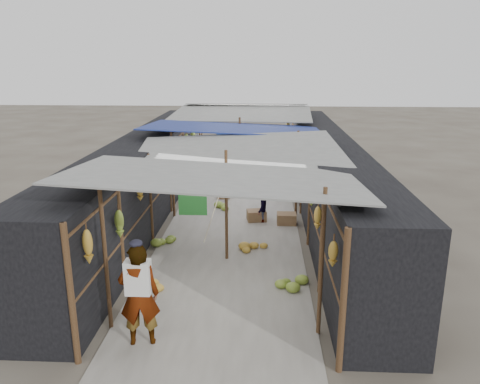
% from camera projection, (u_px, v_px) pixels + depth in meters
% --- Properties ---
extents(ground, '(80.00, 80.00, 0.00)m').
position_uv_depth(ground, '(214.00, 330.00, 8.10)').
color(ground, '#6B6356').
rests_on(ground, ground).
extents(aisle_slab, '(3.60, 16.00, 0.02)m').
position_uv_depth(aisle_slab, '(236.00, 212.00, 14.34)').
color(aisle_slab, '#9E998E').
rests_on(aisle_slab, ground).
extents(stall_left, '(1.40, 15.00, 2.30)m').
position_uv_depth(stall_left, '(147.00, 175.00, 14.16)').
color(stall_left, black).
rests_on(stall_left, ground).
extents(stall_right, '(1.40, 15.00, 2.30)m').
position_uv_depth(stall_right, '(326.00, 177.00, 13.90)').
color(stall_right, black).
rests_on(stall_right, ground).
extents(crate_near, '(0.60, 0.51, 0.32)m').
position_uv_depth(crate_near, '(257.00, 216.00, 13.53)').
color(crate_near, brown).
rests_on(crate_near, ground).
extents(crate_mid, '(0.54, 0.43, 0.32)m').
position_uv_depth(crate_mid, '(286.00, 219.00, 13.25)').
color(crate_mid, brown).
rests_on(crate_mid, ground).
extents(crate_back, '(0.43, 0.36, 0.26)m').
position_uv_depth(crate_back, '(224.00, 195.00, 15.70)').
color(crate_back, brown).
rests_on(crate_back, ground).
extents(black_basin, '(0.64, 0.64, 0.19)m').
position_uv_depth(black_basin, '(286.00, 180.00, 17.71)').
color(black_basin, black).
rests_on(black_basin, ground).
extents(vendor_elderly, '(0.71, 0.53, 1.76)m').
position_uv_depth(vendor_elderly, '(139.00, 295.00, 7.49)').
color(vendor_elderly, white).
rests_on(vendor_elderly, ground).
extents(shopper_blue, '(0.69, 0.55, 1.40)m').
position_uv_depth(shopper_blue, '(214.00, 165.00, 17.52)').
color(shopper_blue, navy).
rests_on(shopper_blue, ground).
extents(vendor_seated, '(0.50, 0.71, 1.01)m').
position_uv_depth(vendor_seated, '(262.00, 206.00, 13.32)').
color(vendor_seated, '#4E4944').
rests_on(vendor_seated, ground).
extents(market_canopy, '(5.62, 15.20, 2.77)m').
position_uv_depth(market_canopy, '(237.00, 132.00, 14.01)').
color(market_canopy, brown).
rests_on(market_canopy, ground).
extents(hanging_bananas, '(3.96, 14.29, 0.79)m').
position_uv_depth(hanging_bananas, '(233.00, 158.00, 14.12)').
color(hanging_bananas, '#B88C2F').
rests_on(hanging_bananas, ground).
extents(floor_bananas, '(3.83, 9.95, 0.36)m').
position_uv_depth(floor_bananas, '(238.00, 215.00, 13.65)').
color(floor_bananas, '#B88C2F').
rests_on(floor_bananas, ground).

